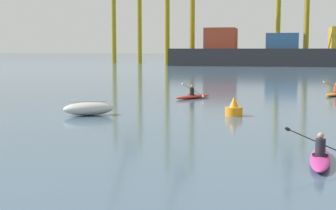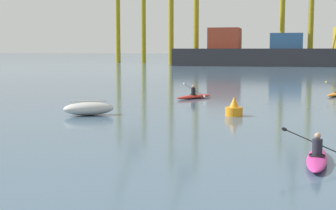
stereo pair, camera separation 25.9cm
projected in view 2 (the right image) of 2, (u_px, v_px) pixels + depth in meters
The scene contains 5 objects.
container_barge at pixel (286, 53), 101.63m from camera, with size 45.72×10.62×7.87m.
capsized_dinghy at pixel (89, 109), 25.77m from camera, with size 2.81×2.20×0.76m.
channel_buoy at pixel (234, 109), 25.50m from camera, with size 0.90×0.90×1.00m.
kayak_magenta at pixel (317, 158), 14.89m from camera, with size 2.15×3.44×1.08m.
kayak_red at pixel (194, 96), 34.56m from camera, with size 2.35×3.18×1.07m.
Camera 2 is at (8.49, -5.34, 3.42)m, focal length 52.98 mm.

